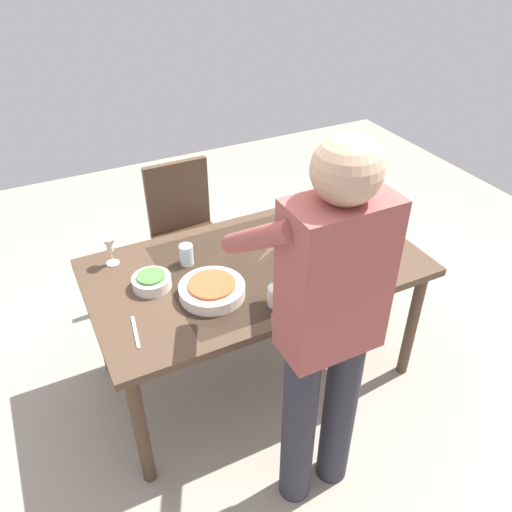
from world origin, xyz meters
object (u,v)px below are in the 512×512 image
at_px(wine_glass_right, 350,190).
at_px(water_cup_near_right, 276,296).
at_px(side_bowl_salad, 152,281).
at_px(dinner_plate_near, 356,238).
at_px(dining_table, 256,276).
at_px(serving_bowl_pasta, 212,289).
at_px(chair_near, 185,226).
at_px(person_server, 327,323).
at_px(wine_bottle, 311,241).
at_px(water_cup_far_left, 313,236).
at_px(water_cup_near_left, 186,255).
at_px(wine_glass_left, 110,246).

relative_size(wine_glass_right, water_cup_near_right, 1.60).
relative_size(side_bowl_salad, dinner_plate_near, 0.78).
height_order(dining_table, serving_bowl_pasta, serving_bowl_pasta).
distance_m(chair_near, person_server, 1.60).
height_order(dining_table, dinner_plate_near, dinner_plate_near).
relative_size(water_cup_near_right, dinner_plate_near, 0.41).
bearing_deg(chair_near, side_bowl_salad, 61.18).
bearing_deg(dinner_plate_near, wine_bottle, 9.06).
bearing_deg(person_server, side_bowl_salad, -60.19).
bearing_deg(dining_table, dinner_plate_near, 177.00).
bearing_deg(water_cup_near_right, water_cup_far_left, -139.43).
distance_m(water_cup_near_left, water_cup_near_right, 0.53).
bearing_deg(water_cup_near_left, serving_bowl_pasta, 93.33).
xyz_separation_m(dining_table, water_cup_near_right, (0.05, 0.31, 0.12)).
xyz_separation_m(wine_bottle, side_bowl_salad, (0.77, -0.14, -0.08)).
relative_size(person_server, water_cup_near_left, 16.03).
height_order(water_cup_far_left, dinner_plate_near, water_cup_far_left).
height_order(person_server, water_cup_far_left, person_server).
relative_size(person_server, wine_bottle, 5.71).
bearing_deg(serving_bowl_pasta, dinner_plate_near, -173.76).
bearing_deg(water_cup_near_right, wine_glass_left, -47.71).
relative_size(wine_glass_right, water_cup_near_left, 1.43).
relative_size(wine_glass_right, dinner_plate_near, 0.66).
bearing_deg(water_cup_near_right, person_server, 87.89).
distance_m(dining_table, water_cup_near_right, 0.34).
height_order(dining_table, chair_near, chair_near).
relative_size(person_server, serving_bowl_pasta, 5.63).
bearing_deg(dinner_plate_near, water_cup_near_right, 24.03).
height_order(person_server, wine_bottle, person_server).
relative_size(chair_near, water_cup_near_right, 9.63).
bearing_deg(water_cup_far_left, wine_glass_right, -148.12).
relative_size(water_cup_near_right, side_bowl_salad, 0.52).
distance_m(water_cup_near_right, dinner_plate_near, 0.69).
height_order(wine_glass_left, water_cup_near_left, wine_glass_left).
height_order(wine_glass_right, water_cup_near_right, wine_glass_right).
height_order(wine_bottle, serving_bowl_pasta, wine_bottle).
height_order(person_server, side_bowl_salad, person_server).
bearing_deg(wine_glass_left, person_server, 118.45).
height_order(water_cup_near_left, water_cup_near_right, water_cup_near_left).
relative_size(dining_table, dinner_plate_near, 7.07).
bearing_deg(wine_bottle, water_cup_far_left, -127.87).
height_order(water_cup_near_right, water_cup_far_left, water_cup_far_left).
bearing_deg(side_bowl_salad, wine_glass_right, -170.02).
relative_size(dining_table, serving_bowl_pasta, 5.42).
xyz_separation_m(wine_bottle, water_cup_far_left, (-0.09, -0.11, -0.06)).
bearing_deg(wine_glass_right, dining_table, 20.51).
bearing_deg(water_cup_far_left, person_server, 60.93).
bearing_deg(dining_table, wine_glass_right, -159.49).
relative_size(water_cup_near_left, water_cup_near_right, 1.12).
height_order(chair_near, wine_glass_right, chair_near).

